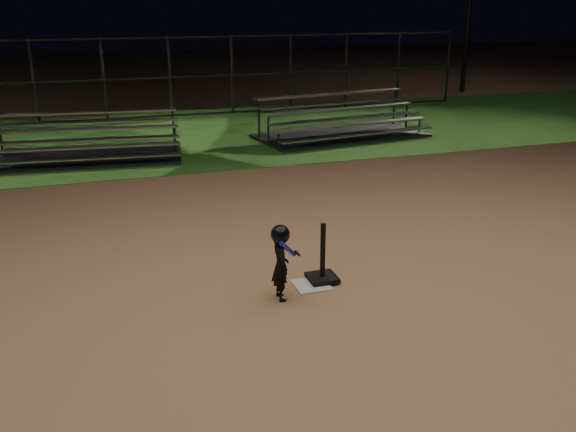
# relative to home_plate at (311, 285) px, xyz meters

# --- Properties ---
(ground) EXTENTS (80.00, 80.00, 0.00)m
(ground) POSITION_rel_home_plate_xyz_m (0.00, 0.00, -0.01)
(ground) COLOR #AE784F
(ground) RESTS_ON ground
(grass_strip) EXTENTS (60.00, 8.00, 0.01)m
(grass_strip) POSITION_rel_home_plate_xyz_m (0.00, 10.00, -0.01)
(grass_strip) COLOR #2B5E1E
(grass_strip) RESTS_ON ground
(home_plate) EXTENTS (0.45, 0.45, 0.02)m
(home_plate) POSITION_rel_home_plate_xyz_m (0.00, 0.00, 0.00)
(home_plate) COLOR beige
(home_plate) RESTS_ON ground
(batting_tee) EXTENTS (0.38, 0.38, 0.81)m
(batting_tee) POSITION_rel_home_plate_xyz_m (0.19, 0.09, 0.16)
(batting_tee) COLOR black
(batting_tee) RESTS_ON home_plate
(child_batter) EXTENTS (0.40, 0.54, 0.99)m
(child_batter) POSITION_rel_home_plate_xyz_m (-0.49, -0.22, 0.52)
(child_batter) COLOR black
(child_batter) RESTS_ON ground
(bleacher_left) EXTENTS (4.39, 2.47, 1.03)m
(bleacher_left) POSITION_rel_home_plate_xyz_m (-2.65, 8.02, 0.20)
(bleacher_left) COLOR #ACABB0
(bleacher_left) RESTS_ON ground
(bleacher_right) EXTENTS (4.77, 2.78, 1.11)m
(bleacher_right) POSITION_rel_home_plate_xyz_m (3.98, 8.48, 0.22)
(bleacher_right) COLOR #A5A5A9
(bleacher_right) RESTS_ON ground
(backstop_fence) EXTENTS (20.08, 0.08, 2.50)m
(backstop_fence) POSITION_rel_home_plate_xyz_m (0.00, 13.00, 1.24)
(backstop_fence) COLOR #38383D
(backstop_fence) RESTS_ON ground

